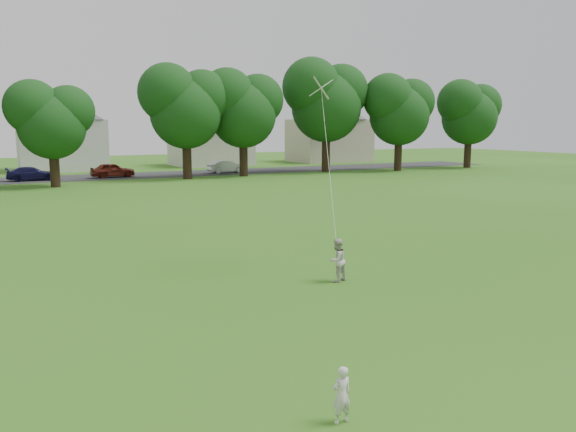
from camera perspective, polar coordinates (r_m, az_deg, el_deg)
ground at (r=12.32m, az=4.57°, el=-11.93°), size 160.00×160.00×0.00m
street at (r=52.27m, az=-20.74°, el=3.64°), size 90.00×7.00×0.01m
toddler at (r=8.83m, az=5.46°, el=-17.62°), size 0.34×0.23×0.90m
older_boy at (r=16.18m, az=5.00°, el=-4.50°), size 0.73×0.65×1.25m
kite at (r=16.69m, az=4.17°, el=5.03°), size 0.79×1.40×5.21m
tree_row at (r=47.23m, az=-13.24°, el=11.30°), size 83.32×10.14×11.24m
house_row at (r=62.08m, az=-21.66°, el=8.68°), size 77.79×14.01×9.70m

